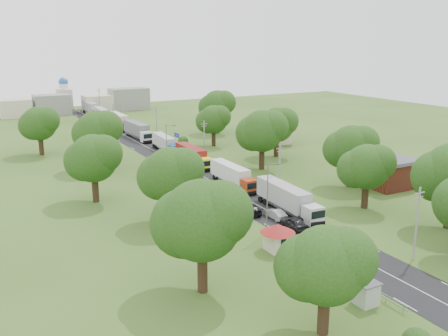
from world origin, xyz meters
TOP-DOWN VIEW (x-y plane):
  - ground at (0.00, 0.00)m, footprint 260.00×260.00m
  - road at (0.00, 20.00)m, footprint 8.00×200.00m
  - boom_barrier at (-1.36, -25.00)m, footprint 9.22×0.35m
  - guard_booth at (-7.20, -25.00)m, footprint 4.40×4.40m
  - kiosk at (-7.00, -40.00)m, footprint 2.30×2.30m
  - guard_rail at (-5.00, -35.00)m, footprint 0.10×17.00m
  - info_sign at (5.20, 35.00)m, footprint 0.12×3.10m
  - pole_0 at (5.50, -35.00)m, footprint 1.60×0.24m
  - pole_1 at (5.50, -7.00)m, footprint 1.60×0.24m
  - pole_2 at (5.50, 21.00)m, footprint 1.60×0.24m
  - pole_3 at (5.50, 49.00)m, footprint 1.60×0.24m
  - pole_4 at (5.50, 77.00)m, footprint 1.60×0.24m
  - pole_5 at (5.50, 105.00)m, footprint 1.60×0.24m
  - lamp_0 at (-5.35, -20.00)m, footprint 2.03×0.22m
  - lamp_1 at (-5.35, 15.00)m, footprint 2.03×0.22m
  - lamp_2 at (-5.35, 50.00)m, footprint 2.03×0.22m
  - tree_2 at (13.99, -17.86)m, footprint 8.00×8.00m
  - tree_3 at (19.99, -7.84)m, footprint 8.80×8.80m
  - tree_4 at (12.99, 10.17)m, footprint 9.60×9.60m
  - tree_5 at (21.99, 18.16)m, footprint 8.80×8.80m
  - tree_6 at (14.99, 35.14)m, footprint 8.00×8.00m
  - tree_7 at (23.99, 50.17)m, footprint 9.60×9.60m
  - tree_8 at (-14.01, -41.86)m, footprint 8.00×8.00m
  - tree_9 at (-20.01, -29.83)m, footprint 9.60×9.60m
  - tree_10 at (-15.01, -9.84)m, footprint 8.80×8.80m
  - tree_11 at (-22.01, 5.16)m, footprint 8.80×8.80m
  - tree_12 at (-16.01, 25.17)m, footprint 9.60×9.60m
  - tree_13 at (-24.01, 45.16)m, footprint 8.80×8.80m
  - house_brick at (26.00, -12.00)m, footprint 8.60×6.60m
  - house_cream at (30.00, 30.00)m, footprint 10.08×10.08m
  - distant_town at (0.68, 110.00)m, footprint 52.00×8.00m
  - church at (-4.00, 118.00)m, footprint 5.00×5.00m
  - truck_0 at (2.17, -13.81)m, footprint 3.16×14.73m
  - truck_1 at (1.90, 2.40)m, footprint 2.35×13.50m
  - truck_2 at (2.31, 20.03)m, footprint 2.42×13.60m
  - truck_3 at (2.08, 34.75)m, footprint 3.00×13.51m
  - truck_4 at (1.68, 52.94)m, footprint 3.07×15.24m
  - truck_5 at (2.01, 70.97)m, footprint 2.76×15.66m
  - truck_6 at (1.61, 88.06)m, footprint 3.10×14.41m
  - truck_7 at (2.00, 104.22)m, footprint 2.85×15.48m
  - car_lane_front at (-1.00, -20.00)m, footprint 2.26×5.01m
  - car_lane_mid at (-1.00, -15.41)m, footprint 1.57×4.29m
  - car_lane_rear at (-3.00, -11.85)m, footprint 2.51×5.09m
  - car_verge_near at (7.01, 12.00)m, footprint 2.39×4.87m
  - car_verge_far at (5.50, 31.66)m, footprint 2.11×4.14m
  - pedestrian_near at (-2.04, -25.33)m, footprint 0.69×0.67m
  - pedestrian_booth at (-5.64, -22.00)m, footprint 1.16×1.11m

SIDE VIEW (x-z plane):
  - ground at x=0.00m, z-range 0.00..0.00m
  - road at x=0.00m, z-range -0.02..0.02m
  - guard_rail at x=-5.00m, z-range -0.85..0.85m
  - car_verge_near at x=7.01m, z-range 0.00..1.33m
  - car_verge_far at x=5.50m, z-range 0.00..1.35m
  - car_lane_mid at x=-1.00m, z-range 0.00..1.40m
  - car_lane_rear at x=-3.00m, z-range 0.00..1.42m
  - pedestrian_near at x=-2.04m, z-range 0.00..1.60m
  - car_lane_front at x=-1.00m, z-range 0.00..1.67m
  - boom_barrier at x=-1.36m, z-range 0.30..1.48m
  - pedestrian_booth at x=-5.64m, z-range 0.00..1.88m
  - kiosk at x=-7.00m, z-range 0.02..2.43m
  - truck_3 at x=2.08m, z-range 0.11..3.84m
  - truck_1 at x=1.90m, z-range 0.11..3.86m
  - truck_2 at x=2.31m, z-range 0.11..3.89m
  - truck_6 at x=1.61m, z-range 0.12..4.10m
  - truck_0 at x=2.17m, z-range 0.12..4.19m
  - guard_booth at x=-7.20m, z-range 0.44..3.89m
  - truck_4 at x=1.68m, z-range 0.13..4.34m
  - truck_7 at x=2.00m, z-range 0.13..4.42m
  - truck_5 at x=2.01m, z-range 0.13..4.47m
  - house_brick at x=26.00m, z-range 0.05..5.25m
  - info_sign at x=5.20m, z-range 0.95..5.05m
  - distant_town at x=0.68m, z-range -0.51..7.49m
  - house_cream at x=30.00m, z-range 0.74..6.54m
  - pole_0 at x=5.50m, z-range 0.18..9.18m
  - pole_1 at x=5.50m, z-range 0.18..9.18m
  - pole_2 at x=5.50m, z-range 0.18..9.18m
  - pole_3 at x=5.50m, z-range 0.18..9.18m
  - pole_4 at x=5.50m, z-range 0.18..9.18m
  - pole_5 at x=5.50m, z-range 0.18..9.18m
  - church at x=-4.00m, z-range -0.76..11.54m
  - lamp_0 at x=-5.35m, z-range 0.55..10.55m
  - lamp_1 at x=-5.35m, z-range 0.55..10.55m
  - lamp_2 at x=-5.35m, z-range 0.55..10.55m
  - tree_2 at x=13.99m, z-range 1.55..11.65m
  - tree_6 at x=14.99m, z-range 1.55..11.65m
  - tree_8 at x=-14.01m, z-range 1.55..11.65m
  - tree_3 at x=19.99m, z-range 1.69..12.76m
  - tree_5 at x=21.99m, z-range 1.69..12.76m
  - tree_10 at x=-15.01m, z-range 1.69..12.76m
  - tree_11 at x=-22.01m, z-range 1.69..12.76m
  - tree_13 at x=-24.01m, z-range 1.69..12.76m
  - tree_4 at x=12.99m, z-range 1.83..13.88m
  - tree_7 at x=23.99m, z-range 1.83..13.88m
  - tree_9 at x=-20.01m, z-range 1.83..13.88m
  - tree_12 at x=-16.01m, z-range 1.83..13.88m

